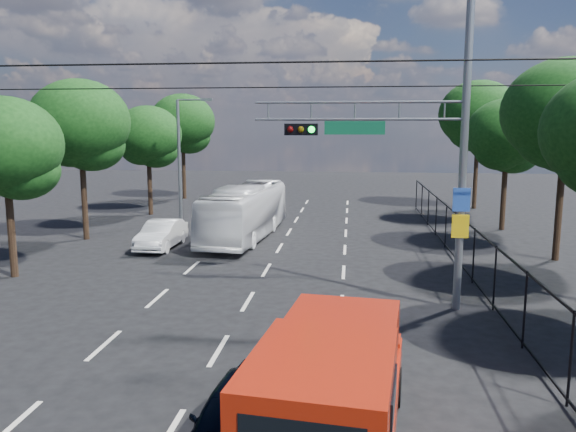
# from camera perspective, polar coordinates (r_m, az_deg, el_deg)

# --- Properties ---
(lane_markings) EXTENTS (6.12, 38.00, 0.01)m
(lane_markings) POSITION_cam_1_polar(r_m,az_deg,el_deg) (23.92, -1.49, -4.29)
(lane_markings) COLOR beige
(lane_markings) RESTS_ON ground
(signal_mast) EXTENTS (6.43, 0.39, 9.50)m
(signal_mast) POSITION_cam_1_polar(r_m,az_deg,el_deg) (17.17, 13.47, 7.85)
(signal_mast) COLOR slate
(signal_mast) RESTS_ON ground
(streetlight_left) EXTENTS (2.09, 0.22, 7.08)m
(streetlight_left) POSITION_cam_1_polar(r_m,az_deg,el_deg) (32.52, -10.72, 6.12)
(streetlight_left) COLOR slate
(streetlight_left) RESTS_ON ground
(utility_wires) EXTENTS (22.00, 5.04, 0.74)m
(utility_wires) POSITION_cam_1_polar(r_m,az_deg,el_deg) (18.25, -3.88, 14.39)
(utility_wires) COLOR black
(utility_wires) RESTS_ON ground
(fence_right) EXTENTS (0.06, 34.03, 2.00)m
(fence_right) POSITION_cam_1_polar(r_m,az_deg,el_deg) (22.13, 17.73, -3.10)
(fence_right) COLOR black
(fence_right) RESTS_ON ground
(tree_right_c) EXTENTS (5.10, 5.10, 8.29)m
(tree_right_c) POSITION_cam_1_polar(r_m,az_deg,el_deg) (25.56, 26.40, 8.59)
(tree_right_c) COLOR black
(tree_right_c) RESTS_ON ground
(tree_right_d) EXTENTS (4.32, 4.32, 7.02)m
(tree_right_d) POSITION_cam_1_polar(r_m,az_deg,el_deg) (32.14, 21.38, 7.25)
(tree_right_d) COLOR black
(tree_right_d) RESTS_ON ground
(tree_right_e) EXTENTS (5.28, 5.28, 8.58)m
(tree_right_e) POSITION_cam_1_polar(r_m,az_deg,el_deg) (39.97, 18.81, 9.19)
(tree_right_e) COLOR black
(tree_right_e) RESTS_ON ground
(tree_left_b) EXTENTS (4.08, 4.08, 6.63)m
(tree_left_b) POSITION_cam_1_polar(r_m,az_deg,el_deg) (22.77, -26.72, 5.72)
(tree_left_b) COLOR black
(tree_left_b) RESTS_ON ground
(tree_left_c) EXTENTS (4.80, 4.80, 7.80)m
(tree_left_c) POSITION_cam_1_polar(r_m,az_deg,el_deg) (29.13, -20.30, 8.25)
(tree_left_c) COLOR black
(tree_left_c) RESTS_ON ground
(tree_left_d) EXTENTS (4.20, 4.20, 6.83)m
(tree_left_d) POSITION_cam_1_polar(r_m,az_deg,el_deg) (36.34, -13.99, 7.54)
(tree_left_d) COLOR black
(tree_left_d) RESTS_ON ground
(tree_left_e) EXTENTS (4.92, 4.92, 7.99)m
(tree_left_e) POSITION_cam_1_polar(r_m,az_deg,el_deg) (43.97, -10.63, 8.93)
(tree_left_e) COLOR black
(tree_left_e) RESTS_ON ground
(red_pickup) EXTENTS (2.81, 6.11, 2.20)m
(red_pickup) POSITION_cam_1_polar(r_m,az_deg,el_deg) (9.99, 4.52, -16.88)
(red_pickup) COLOR black
(red_pickup) RESTS_ON ground
(navy_hatchback) EXTENTS (1.89, 3.88, 1.27)m
(navy_hatchback) POSITION_cam_1_polar(r_m,az_deg,el_deg) (10.16, -4.77, -19.84)
(navy_hatchback) COLOR black
(navy_hatchback) RESTS_ON ground
(white_bus) EXTENTS (2.96, 9.65, 2.65)m
(white_bus) POSITION_cam_1_polar(r_m,az_deg,el_deg) (28.08, -4.36, 0.43)
(white_bus) COLOR white
(white_bus) RESTS_ON ground
(white_van) EXTENTS (1.40, 3.89, 1.27)m
(white_van) POSITION_cam_1_polar(r_m,az_deg,el_deg) (26.40, -12.73, -1.84)
(white_van) COLOR white
(white_van) RESTS_ON ground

